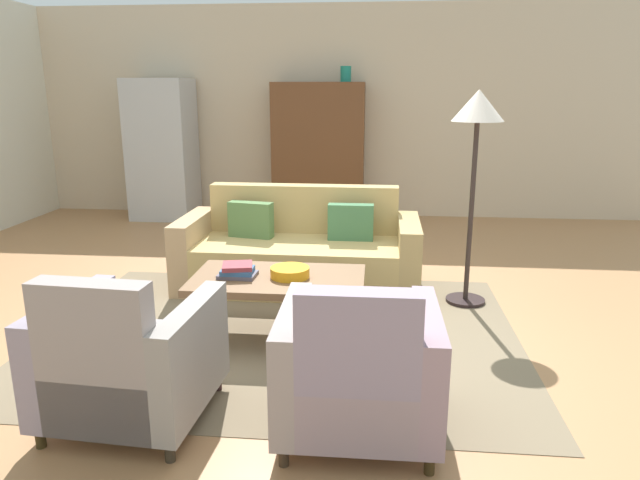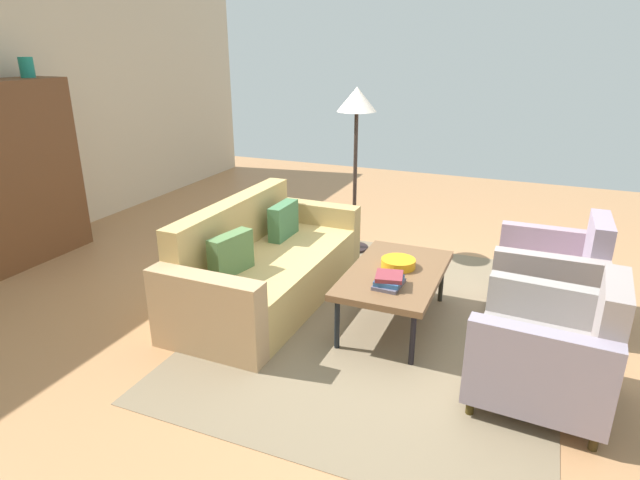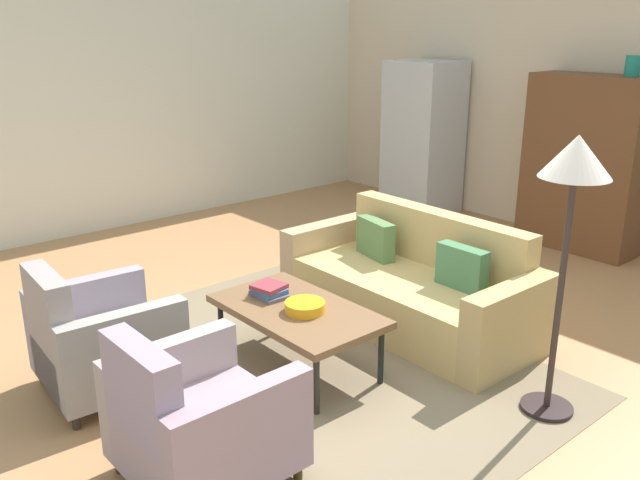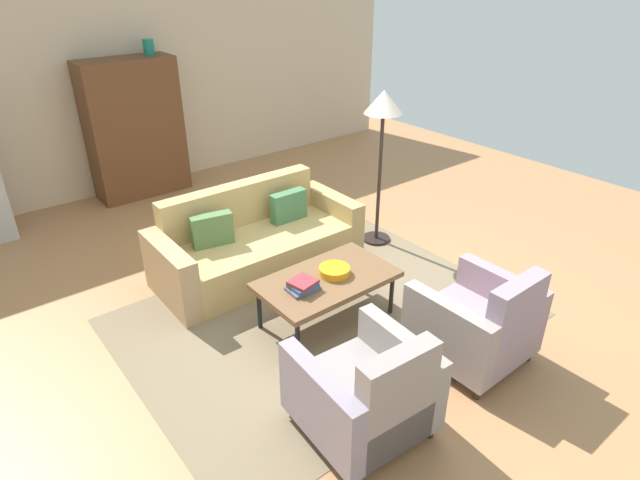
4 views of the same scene
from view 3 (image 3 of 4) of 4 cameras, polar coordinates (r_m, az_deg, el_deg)
name	(u,v)px [view 3 (image 3 of 4)]	position (r m, az deg, el deg)	size (l,w,h in m)	color
ground_plane	(326,375)	(4.69, 0.54, -11.39)	(10.22, 10.22, 0.00)	#B07C4F
wall_back	(638,115)	(7.57, 25.39, 9.54)	(8.52, 0.12, 2.80)	beige
wall_left	(66,109)	(7.85, -20.76, 10.35)	(0.12, 8.34, 2.80)	silver
area_rug	(303,364)	(4.81, -1.43, -10.51)	(3.40, 2.60, 0.01)	#7C6B52
couch	(413,287)	(5.41, 7.92, -3.99)	(2.11, 0.92, 0.86)	tan
coffee_table	(297,313)	(4.60, -1.95, -6.19)	(1.20, 0.70, 0.45)	black
armchair_left	(97,343)	(4.58, -18.43, -8.28)	(0.85, 0.85, 0.88)	#382D0F
armchair_right	(194,424)	(3.62, -10.66, -15.12)	(0.81, 0.81, 0.88)	#38251E
fruit_bowl	(305,307)	(4.51, -1.29, -5.68)	(0.27, 0.27, 0.07)	orange
book_stack	(269,291)	(4.76, -4.35, -4.31)	(0.27, 0.23, 0.09)	#575161
cabinet	(585,164)	(7.48, 21.58, 6.02)	(1.20, 0.51, 1.80)	brown
vase_tall	(633,66)	(7.20, 25.00, 13.24)	(0.14, 0.14, 0.20)	#197967
refrigerator	(423,137)	(8.55, 8.74, 8.63)	(0.80, 0.73, 1.85)	#B7BABF
floor_lamp	(573,184)	(4.01, 20.71, 4.48)	(0.40, 0.40, 1.72)	black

